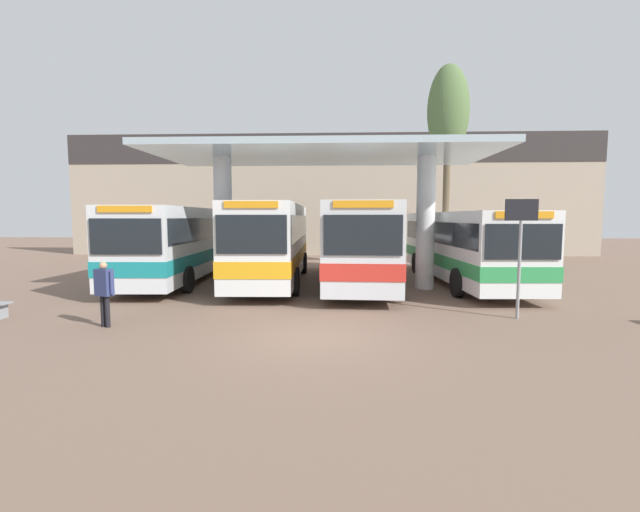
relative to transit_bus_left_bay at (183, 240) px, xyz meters
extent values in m
plane|color=#755B4C|center=(6.60, -9.32, -1.84)|extent=(100.00, 100.00, 0.00)
cube|color=tan|center=(6.60, 13.05, 2.72)|extent=(40.00, 0.50, 9.11)
cube|color=#332D2D|center=(6.60, 13.05, 6.18)|extent=(40.00, 0.58, 2.19)
cylinder|color=silver|center=(2.50, -2.16, 0.82)|extent=(0.73, 0.73, 5.30)
cylinder|color=silver|center=(10.69, -2.16, 0.82)|extent=(0.73, 0.73, 5.30)
cube|color=#9EB2BC|center=(6.60, -2.16, 3.59)|extent=(13.19, 6.21, 0.24)
cube|color=silver|center=(0.00, 0.01, -0.02)|extent=(3.05, 11.70, 2.95)
cube|color=black|center=(0.00, 0.01, 0.54)|extent=(3.07, 11.24, 0.95)
cube|color=teal|center=(0.00, 0.01, -0.69)|extent=(3.09, 11.74, 0.53)
cube|color=black|center=(0.25, -5.81, 0.42)|extent=(2.34, 0.16, 1.18)
cube|color=orange|center=(0.25, -5.81, 1.31)|extent=(1.78, 0.13, 0.22)
cylinder|color=black|center=(-1.12, -3.64, -1.32)|extent=(0.32, 1.04, 1.03)
cylinder|color=black|center=(1.43, -3.53, -1.32)|extent=(0.32, 1.04, 1.03)
cylinder|color=black|center=(-1.41, 3.14, -1.32)|extent=(0.32, 1.04, 1.03)
cylinder|color=black|center=(1.13, 3.25, -1.32)|extent=(0.32, 1.04, 1.03)
cube|color=white|center=(4.30, -0.61, 0.05)|extent=(2.77, 11.09, 3.07)
cube|color=black|center=(4.30, -0.61, 0.63)|extent=(2.79, 10.65, 0.98)
cube|color=orange|center=(4.30, -0.61, -0.64)|extent=(2.81, 11.13, 0.55)
cube|color=black|center=(4.47, -6.15, 0.51)|extent=(2.24, 0.13, 1.23)
cube|color=orange|center=(4.47, -6.15, 1.44)|extent=(1.71, 0.10, 0.22)
cylinder|color=black|center=(3.19, -4.06, -1.30)|extent=(0.31, 1.07, 1.06)
cylinder|color=black|center=(5.62, -3.99, -1.30)|extent=(0.31, 1.07, 1.06)
cylinder|color=black|center=(2.99, 2.38, -1.30)|extent=(0.31, 1.07, 1.06)
cylinder|color=black|center=(5.43, 2.45, -1.30)|extent=(0.31, 1.07, 1.06)
cube|color=silver|center=(8.15, -0.73, 0.05)|extent=(3.01, 11.75, 3.06)
cube|color=black|center=(8.15, -0.73, 0.63)|extent=(3.03, 11.28, 0.98)
cube|color=red|center=(8.15, -0.73, -0.64)|extent=(3.05, 11.79, 0.55)
cube|color=black|center=(7.94, -6.58, 0.51)|extent=(2.38, 0.15, 1.22)
cube|color=orange|center=(7.94, -6.58, 1.44)|extent=(1.81, 0.12, 0.22)
cylinder|color=black|center=(6.73, -4.29, -1.29)|extent=(0.32, 1.11, 1.10)
cylinder|color=black|center=(9.31, -4.39, -1.29)|extent=(0.32, 1.11, 1.10)
cylinder|color=black|center=(6.98, 2.52, -1.29)|extent=(0.32, 1.11, 1.10)
cylinder|color=black|center=(9.56, 2.43, -1.29)|extent=(0.32, 1.11, 1.10)
cube|color=white|center=(12.65, -0.42, -0.12)|extent=(3.01, 11.50, 2.75)
cube|color=black|center=(12.65, -0.42, 0.41)|extent=(3.03, 11.04, 0.88)
cube|color=#2D934C|center=(12.65, -0.42, -0.74)|extent=(3.05, 11.54, 0.50)
cube|color=black|center=(12.88, -6.14, 0.30)|extent=(2.35, 0.15, 1.10)
cube|color=orange|center=(12.88, -6.14, 1.12)|extent=(1.79, 0.12, 0.22)
cylinder|color=black|center=(11.52, -4.00, -1.31)|extent=(0.32, 1.06, 1.05)
cylinder|color=black|center=(14.07, -3.90, -1.31)|extent=(0.32, 1.06, 1.05)
cylinder|color=black|center=(11.25, 2.66, -1.31)|extent=(0.32, 1.06, 1.05)
cylinder|color=black|center=(13.80, 2.77, -1.31)|extent=(0.32, 1.06, 1.05)
cube|color=gray|center=(-2.36, -7.92, -1.63)|extent=(0.07, 0.37, 0.42)
cylinder|color=gray|center=(12.31, -7.28, -0.44)|extent=(0.09, 0.09, 2.79)
cube|color=black|center=(12.31, -7.28, 1.25)|extent=(0.90, 0.06, 0.60)
cylinder|color=black|center=(1.01, -8.66, -1.42)|extent=(0.16, 0.16, 0.84)
cylinder|color=black|center=(1.16, -8.72, -1.42)|extent=(0.16, 0.16, 0.84)
cube|color=navy|center=(1.08, -8.69, -0.65)|extent=(0.51, 0.39, 0.70)
sphere|color=tan|center=(1.08, -8.69, -0.20)|extent=(0.19, 0.19, 0.19)
cylinder|color=navy|center=(0.83, -8.60, -0.64)|extent=(0.12, 0.12, 0.59)
cylinder|color=navy|center=(1.34, -8.79, -0.64)|extent=(0.12, 0.12, 0.59)
cylinder|color=brown|center=(13.24, 4.97, 1.85)|extent=(0.37, 0.37, 7.37)
ellipsoid|color=#516B3D|center=(13.24, 4.97, 6.91)|extent=(2.27, 2.27, 5.00)
camera|label=1|loc=(7.20, -19.49, 1.04)|focal=24.00mm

